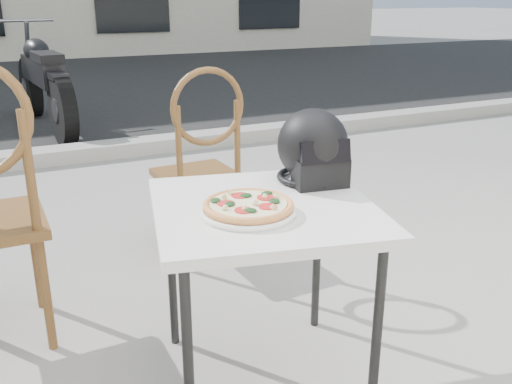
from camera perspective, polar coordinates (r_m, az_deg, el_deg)
name	(u,v)px	position (r m, az deg, el deg)	size (l,w,h in m)	color
ground	(360,309)	(2.63, 10.38, -11.48)	(80.00, 80.00, 0.00)	gray
street_asphalt	(88,86)	(9.01, -16.42, 10.09)	(30.00, 8.00, 0.00)	black
curb	(165,143)	(5.16, -9.06, 4.82)	(30.00, 0.25, 0.12)	gray
cafe_table_main	(264,222)	(1.89, 0.77, -2.97)	(0.85, 0.85, 0.68)	silver
plate	(248,211)	(1.78, -0.77, -1.94)	(0.35, 0.35, 0.02)	white
pizza	(248,205)	(1.78, -0.78, -1.30)	(0.30, 0.30, 0.04)	#E09351
helmet	(314,150)	(2.08, 5.78, 4.22)	(0.30, 0.31, 0.27)	black
cafe_chair_main	(202,155)	(2.87, -5.46, 3.68)	(0.41, 0.41, 1.01)	brown
motorcycle	(43,83)	(6.23, -20.51, 10.20)	(0.56, 2.15, 1.07)	black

